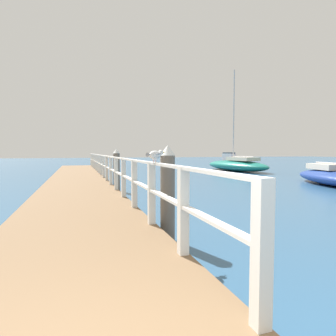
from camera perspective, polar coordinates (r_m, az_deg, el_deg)
The scene contains 8 objects.
pier_deck at distance 14.39m, azimuth -17.95°, elevation -2.86°, with size 2.65×26.85×0.43m, color brown.
pier_railing at distance 14.37m, azimuth -13.04°, elevation 0.82°, with size 0.12×25.37×1.12m.
dock_piling_near at distance 5.38m, azimuth -0.08°, elevation -5.12°, with size 0.29×0.29×1.86m.
dock_piling_far at distance 12.42m, azimuth -10.45°, elevation -0.35°, with size 0.29×0.29×1.86m.
seagull_foreground at distance 4.77m, azimuth -2.63°, elevation 2.76°, with size 0.40×0.33×0.21m.
boat_0 at distance 16.68m, azimuth 30.96°, elevation -1.53°, with size 3.77×6.44×7.03m.
boat_2 at distance 25.64m, azimuth 13.74°, elevation 0.59°, with size 3.09×8.23×9.01m.
boat_3 at distance 40.22m, azimuth 12.63°, elevation 1.59°, with size 2.59×4.66×1.62m.
Camera 1 is at (-0.02, -0.88, 1.73)m, focal length 29.84 mm.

